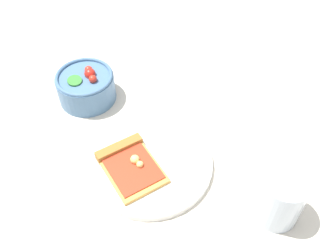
# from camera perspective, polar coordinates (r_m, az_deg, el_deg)

# --- Properties ---
(ground_plane) EXTENTS (2.40, 2.40, 0.00)m
(ground_plane) POSITION_cam_1_polar(r_m,az_deg,el_deg) (0.77, -2.69, -5.94)
(ground_plane) COLOR beige
(ground_plane) RESTS_ON ground
(plate) EXTENTS (0.25, 0.25, 0.01)m
(plate) POSITION_cam_1_polar(r_m,az_deg,el_deg) (0.76, -2.87, -5.68)
(plate) COLOR white
(plate) RESTS_ON ground_plane
(pizza_slice_main) EXTENTS (0.16, 0.16, 0.02)m
(pizza_slice_main) POSITION_cam_1_polar(r_m,az_deg,el_deg) (0.75, -5.83, -5.64)
(pizza_slice_main) COLOR gold
(pizza_slice_main) RESTS_ON plate
(salad_bowl) EXTENTS (0.13, 0.13, 0.08)m
(salad_bowl) POSITION_cam_1_polar(r_m,az_deg,el_deg) (0.89, -12.21, 5.87)
(salad_bowl) COLOR #4C7299
(salad_bowl) RESTS_ON ground_plane
(soda_glass) EXTENTS (0.08, 0.08, 0.11)m
(soda_glass) POSITION_cam_1_polar(r_m,az_deg,el_deg) (0.70, 16.51, -10.48)
(soda_glass) COLOR silver
(soda_glass) RESTS_ON ground_plane
(paper_napkin) EXTENTS (0.17, 0.16, 0.00)m
(paper_napkin) POSITION_cam_1_polar(r_m,az_deg,el_deg) (0.92, 1.95, 5.89)
(paper_napkin) COLOR white
(paper_napkin) RESTS_ON ground_plane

